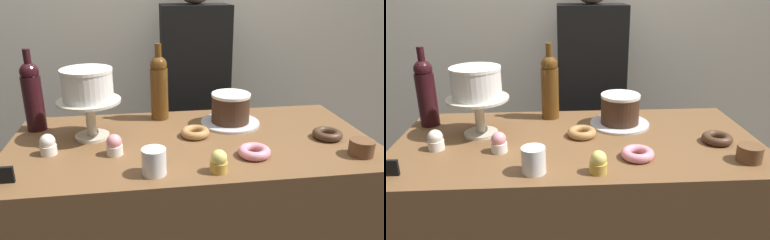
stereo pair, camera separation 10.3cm
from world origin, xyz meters
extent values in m
cube|color=beige|center=(0.00, 0.91, 1.30)|extent=(6.00, 0.05, 2.60)
cylinder|color=beige|center=(-0.38, 0.08, 0.95)|extent=(0.13, 0.13, 0.01)
cylinder|color=beige|center=(-0.38, 0.08, 1.02)|extent=(0.04, 0.04, 0.13)
cylinder|color=beige|center=(-0.38, 0.08, 1.09)|extent=(0.23, 0.23, 0.01)
cylinder|color=white|center=(-0.38, 0.08, 1.15)|extent=(0.18, 0.18, 0.10)
cylinder|color=white|center=(-0.38, 0.08, 1.21)|extent=(0.19, 0.19, 0.01)
cylinder|color=silver|center=(0.18, 0.15, 0.95)|extent=(0.25, 0.25, 0.01)
cylinder|color=#3D2619|center=(0.18, 0.15, 1.01)|extent=(0.16, 0.16, 0.11)
cylinder|color=white|center=(0.18, 0.15, 1.07)|extent=(0.16, 0.16, 0.01)
cylinder|color=#5B3814|center=(-0.10, 0.26, 1.06)|extent=(0.08, 0.08, 0.22)
sphere|color=#5B3814|center=(-0.10, 0.26, 1.18)|extent=(0.07, 0.07, 0.07)
cylinder|color=#5B3814|center=(-0.10, 0.26, 1.23)|extent=(0.03, 0.03, 0.08)
cylinder|color=black|center=(-0.60, 0.20, 1.06)|extent=(0.08, 0.08, 0.22)
sphere|color=black|center=(-0.60, 0.20, 1.18)|extent=(0.07, 0.07, 0.07)
cylinder|color=black|center=(-0.60, 0.20, 1.23)|extent=(0.03, 0.03, 0.08)
cylinder|color=gold|center=(0.05, -0.26, 0.96)|extent=(0.06, 0.06, 0.03)
sphere|color=#EFDB6B|center=(0.05, -0.26, 0.99)|extent=(0.05, 0.05, 0.05)
cylinder|color=white|center=(-0.28, -0.09, 0.96)|extent=(0.06, 0.06, 0.03)
sphere|color=pink|center=(-0.28, -0.09, 0.99)|extent=(0.05, 0.05, 0.05)
cylinder|color=white|center=(-0.51, -0.05, 0.96)|extent=(0.06, 0.06, 0.03)
sphere|color=white|center=(-0.51, -0.05, 0.99)|extent=(0.05, 0.05, 0.05)
torus|color=pink|center=(0.19, -0.17, 0.96)|extent=(0.11, 0.11, 0.03)
torus|color=#B27F47|center=(0.02, 0.03, 0.96)|extent=(0.11, 0.11, 0.03)
torus|color=#472D1E|center=(0.51, -0.06, 0.96)|extent=(0.11, 0.11, 0.03)
cylinder|color=brown|center=(0.56, -0.21, 0.95)|extent=(0.08, 0.08, 0.01)
cylinder|color=brown|center=(0.56, -0.21, 0.96)|extent=(0.08, 0.08, 0.01)
cylinder|color=brown|center=(0.56, -0.21, 0.97)|extent=(0.08, 0.08, 0.01)
cylinder|color=brown|center=(0.56, -0.21, 0.98)|extent=(0.08, 0.08, 0.01)
cylinder|color=brown|center=(0.56, -0.21, 0.99)|extent=(0.08, 0.08, 0.01)
cube|color=black|center=(-0.60, -0.24, 0.97)|extent=(0.07, 0.01, 0.05)
cylinder|color=white|center=(-0.15, -0.25, 0.99)|extent=(0.08, 0.08, 0.08)
cube|color=black|center=(0.12, 0.70, 0.42)|extent=(0.28, 0.18, 0.85)
cube|color=black|center=(0.12, 0.70, 1.12)|extent=(0.36, 0.22, 0.55)
camera|label=1|loc=(-0.19, -1.29, 1.51)|focal=34.96mm
camera|label=2|loc=(-0.08, -1.30, 1.51)|focal=34.96mm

